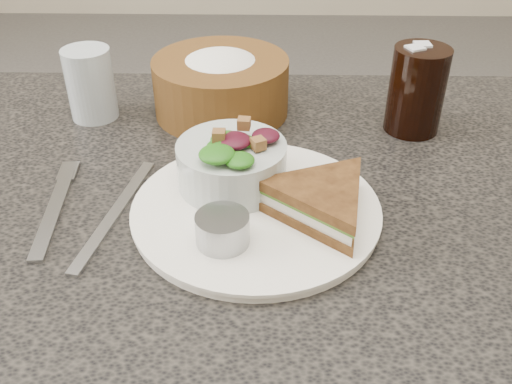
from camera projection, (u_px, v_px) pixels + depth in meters
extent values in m
cylinder|color=white|center=(256.00, 210.00, 0.61)|extent=(0.26, 0.26, 0.01)
cylinder|color=gray|center=(223.00, 230.00, 0.55)|extent=(0.06, 0.06, 0.03)
cone|color=orange|center=(253.00, 155.00, 0.67)|extent=(0.10, 0.10, 0.03)
cube|color=#A7AAAE|center=(53.00, 212.00, 0.62)|extent=(0.03, 0.16, 0.00)
cube|color=#B3B5B8|center=(115.00, 212.00, 0.62)|extent=(0.05, 0.20, 0.00)
cylinder|color=#AAB5BC|center=(90.00, 84.00, 0.78)|extent=(0.08, 0.08, 0.10)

